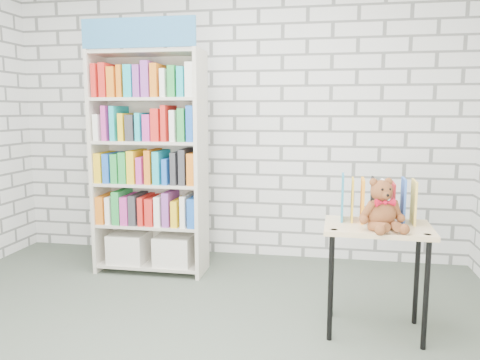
# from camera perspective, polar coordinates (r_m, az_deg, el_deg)

# --- Properties ---
(ground) EXTENTS (4.50, 4.50, 0.00)m
(ground) POSITION_cam_1_polar(r_m,az_deg,el_deg) (3.08, -8.09, -19.74)
(ground) COLOR #454E42
(ground) RESTS_ON ground
(room_shell) EXTENTS (4.52, 4.02, 2.81)m
(room_shell) POSITION_cam_1_polar(r_m,az_deg,el_deg) (2.74, -8.88, 15.31)
(room_shell) COLOR silver
(room_shell) RESTS_ON ground
(bookshelf) EXTENTS (0.98, 0.38, 2.21)m
(bookshelf) POSITION_cam_1_polar(r_m,az_deg,el_deg) (4.24, -10.93, 2.23)
(bookshelf) COLOR beige
(bookshelf) RESTS_ON ground
(display_table) EXTENTS (0.69, 0.49, 0.72)m
(display_table) POSITION_cam_1_polar(r_m,az_deg,el_deg) (3.17, 16.37, -7.09)
(display_table) COLOR tan
(display_table) RESTS_ON ground
(table_books) EXTENTS (0.48, 0.22, 0.28)m
(table_books) POSITION_cam_1_polar(r_m,az_deg,el_deg) (3.22, 16.41, -2.45)
(table_books) COLOR teal
(table_books) RESTS_ON display_table
(teddy_bear) EXTENTS (0.29, 0.29, 0.32)m
(teddy_bear) POSITION_cam_1_polar(r_m,az_deg,el_deg) (3.02, 16.93, -3.41)
(teddy_bear) COLOR brown
(teddy_bear) RESTS_ON display_table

